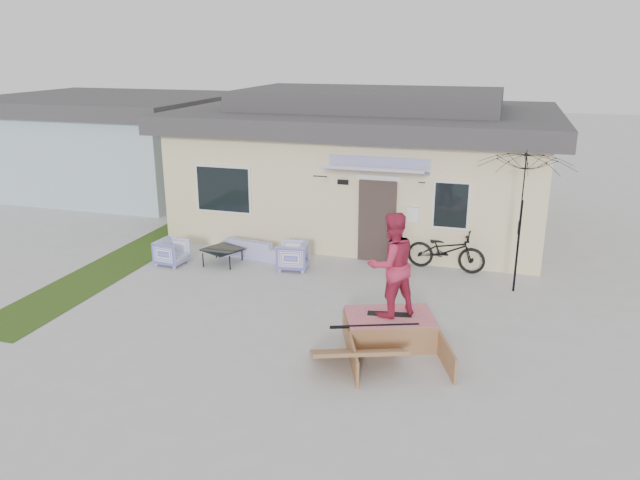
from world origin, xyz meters
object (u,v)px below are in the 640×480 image
(bicycle, at_px, (446,246))
(patio_umbrella, at_px, (521,216))
(skate_ramp, at_px, (389,329))
(coffee_table, at_px, (223,256))
(armchair_right, at_px, (293,255))
(skater, at_px, (391,263))
(loveseat, at_px, (253,244))
(skateboard, at_px, (390,314))
(armchair_left, at_px, (172,251))

(bicycle, xyz_separation_m, patio_umbrella, (1.62, -0.94, 1.14))
(skate_ramp, bearing_deg, coffee_table, 126.93)
(patio_umbrella, relative_size, skate_ramp, 1.06)
(armchair_right, xyz_separation_m, skater, (2.99, -3.17, 1.18))
(loveseat, distance_m, armchair_right, 1.44)
(skateboard, distance_m, skater, 0.99)
(skateboard, bearing_deg, coffee_table, 138.89)
(patio_umbrella, height_order, skate_ramp, patio_umbrella)
(armchair_left, distance_m, bicycle, 6.82)
(skateboard, relative_size, skater, 0.42)
(armchair_left, distance_m, skater, 6.67)
(armchair_left, bearing_deg, skate_ramp, -107.95)
(bicycle, distance_m, skateboard, 4.23)
(armchair_right, height_order, patio_umbrella, patio_umbrella)
(coffee_table, bearing_deg, bicycle, 12.16)
(skate_ramp, distance_m, skater, 1.28)
(armchair_right, xyz_separation_m, bicycle, (3.61, 1.01, 0.24))
(patio_umbrella, xyz_separation_m, skater, (-2.24, -3.24, -0.20))
(loveseat, xyz_separation_m, skater, (4.29, -3.79, 1.21))
(armchair_right, distance_m, skater, 4.51)
(armchair_left, xyz_separation_m, skateboard, (6.01, -2.62, 0.20))
(skater, bearing_deg, armchair_left, -65.03)
(loveseat, xyz_separation_m, bicycle, (4.91, 0.39, 0.28))
(armchair_right, relative_size, skate_ramp, 0.35)
(coffee_table, distance_m, bicycle, 5.57)
(bicycle, relative_size, skater, 0.99)
(coffee_table, bearing_deg, skate_ramp, -32.40)
(loveseat, xyz_separation_m, patio_umbrella, (6.52, -0.55, 1.41))
(loveseat, relative_size, coffee_table, 2.11)
(loveseat, xyz_separation_m, coffee_table, (-0.52, -0.77, -0.13))
(armchair_right, relative_size, patio_umbrella, 0.33)
(coffee_table, relative_size, bicycle, 0.43)
(patio_umbrella, bearing_deg, skater, -124.63)
(coffee_table, height_order, skate_ramp, skate_ramp)
(bicycle, height_order, patio_umbrella, patio_umbrella)
(skate_ramp, bearing_deg, armchair_left, 135.47)
(loveseat, distance_m, skate_ramp, 5.77)
(bicycle, xyz_separation_m, skater, (-0.62, -4.18, 0.93))
(bicycle, height_order, skater, skater)
(armchair_left, relative_size, coffee_table, 0.86)
(coffee_table, xyz_separation_m, skater, (4.81, -3.01, 1.35))
(loveseat, xyz_separation_m, skateboard, (4.29, -3.79, 0.22))
(skateboard, bearing_deg, bicycle, 72.52)
(skate_ramp, height_order, skater, skater)
(bicycle, bearing_deg, patio_umbrella, -114.40)
(coffee_table, relative_size, skater, 0.42)
(bicycle, bearing_deg, skateboard, 177.38)
(armchair_left, distance_m, coffee_table, 1.28)
(loveseat, bearing_deg, skateboard, 147.21)
(loveseat, bearing_deg, armchair_right, 163.42)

